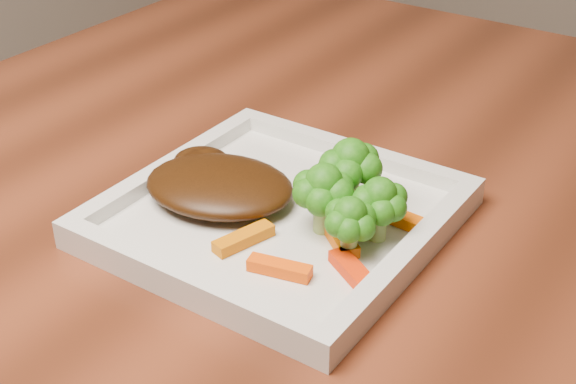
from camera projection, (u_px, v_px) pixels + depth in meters
The scene contains 11 objects.
plate at pixel (279, 219), 0.70m from camera, with size 0.27×0.27×0.01m, color silver.
steak at pixel (219, 186), 0.71m from camera, with size 0.14×0.11×0.03m, color #381C08.
broccoli_0 at pixel (350, 173), 0.69m from camera, with size 0.06×0.06×0.07m, color #296510, non-canonical shape.
broccoli_1 at pixel (379, 205), 0.65m from camera, with size 0.05×0.05×0.06m, color #407B14, non-canonical shape.
broccoli_2 at pixel (350, 224), 0.63m from camera, with size 0.05×0.05×0.06m, color #2C5E0F, non-canonical shape.
broccoli_3 at pixel (323, 199), 0.66m from camera, with size 0.06×0.06×0.06m, color #1C7613, non-canonical shape.
carrot_0 at pixel (280, 268), 0.62m from camera, with size 0.05×0.01×0.01m, color #ED4903.
carrot_1 at pixel (354, 273), 0.62m from camera, with size 0.06×0.02×0.01m, color red.
carrot_2 at pixel (244, 238), 0.66m from camera, with size 0.05×0.01×0.01m, color #C86403.
carrot_3 at pixel (409, 222), 0.68m from camera, with size 0.05×0.01×0.01m, color #FB6204.
carrot_5 at pixel (338, 234), 0.66m from camera, with size 0.06×0.02×0.01m, color #D75C03.
Camera 1 is at (-0.04, -0.77, 1.14)m, focal length 50.00 mm.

